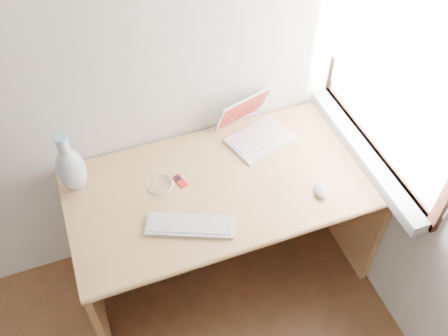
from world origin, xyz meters
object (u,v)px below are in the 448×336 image
object	(u,v)px
desk	(218,198)
vase	(71,168)
laptop	(257,129)
external_keyboard	(190,226)

from	to	relation	value
desk	vase	xyz separation A→B (m)	(-0.64, 0.12, 0.35)
desk	laptop	xyz separation A→B (m)	(0.26, 0.14, 0.27)
laptop	external_keyboard	world-z (taller)	laptop
desk	vase	world-z (taller)	vase
external_keyboard	vase	size ratio (longest dim) A/B	1.20
desk	vase	bearing A→B (deg)	169.77
laptop	external_keyboard	distance (m)	0.64
desk	laptop	bearing A→B (deg)	29.12
desk	laptop	distance (m)	0.40
vase	desk	bearing A→B (deg)	-10.23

